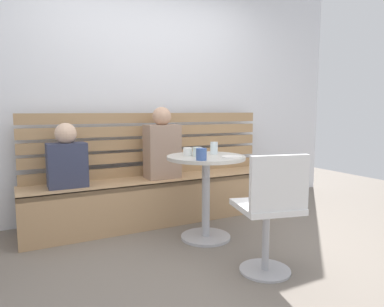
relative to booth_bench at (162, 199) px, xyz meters
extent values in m
plane|color=#70665B|center=(0.00, -1.20, -0.22)|extent=(8.00, 8.00, 0.00)
cube|color=silver|center=(0.00, 0.44, 1.23)|extent=(5.20, 0.10, 2.90)
cube|color=tan|center=(0.00, 0.00, 0.00)|extent=(2.70, 0.52, 0.44)
cube|color=#94734F|center=(0.00, -0.24, 0.20)|extent=(2.70, 0.04, 0.04)
cube|color=#A68157|center=(0.00, 0.24, 0.27)|extent=(2.65, 0.04, 0.10)
cube|color=tan|center=(0.00, 0.24, 0.42)|extent=(2.65, 0.04, 0.10)
cube|color=#A68157|center=(0.00, 0.24, 0.56)|extent=(2.65, 0.04, 0.10)
cube|color=tan|center=(0.00, 0.24, 0.69)|extent=(2.65, 0.04, 0.10)
cube|color=#A68157|center=(0.00, 0.24, 0.83)|extent=(2.65, 0.04, 0.10)
cylinder|color=#ADADB2|center=(0.14, -0.67, -0.21)|extent=(0.44, 0.44, 0.02)
cylinder|color=#ADADB2|center=(0.14, -0.67, 0.15)|extent=(0.07, 0.07, 0.69)
cylinder|color=#B7B2A8|center=(0.14, -0.67, 0.50)|extent=(0.68, 0.68, 0.03)
cylinder|color=#ADADB2|center=(0.19, -1.42, -0.21)|extent=(0.36, 0.36, 0.02)
cylinder|color=#ADADB2|center=(0.19, -1.42, 0.00)|extent=(0.05, 0.05, 0.45)
cube|color=silver|center=(0.19, -1.42, 0.25)|extent=(0.48, 0.48, 0.04)
cube|color=silver|center=(0.15, -1.58, 0.45)|extent=(0.40, 0.13, 0.36)
cube|color=#9E7F6B|center=(0.01, 0.01, 0.49)|extent=(0.34, 0.22, 0.55)
sphere|color=tan|center=(0.01, 0.01, 0.85)|extent=(0.19, 0.19, 0.19)
cube|color=#333851|center=(-0.91, 0.02, 0.42)|extent=(0.34, 0.22, 0.40)
sphere|color=#DBB293|center=(-0.91, 0.02, 0.70)|extent=(0.19, 0.19, 0.19)
cylinder|color=white|center=(0.26, -0.60, 0.57)|extent=(0.07, 0.07, 0.11)
cylinder|color=silver|center=(0.05, -0.67, 0.56)|extent=(0.08, 0.08, 0.08)
cylinder|color=#3D5B9E|center=(-0.03, -0.88, 0.57)|extent=(0.08, 0.08, 0.09)
cylinder|color=white|center=(0.00, -0.59, 0.55)|extent=(0.08, 0.08, 0.07)
cylinder|color=white|center=(0.27, -0.86, 0.52)|extent=(0.17, 0.17, 0.01)
camera|label=1|loc=(-1.35, -3.24, 0.91)|focal=32.40mm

